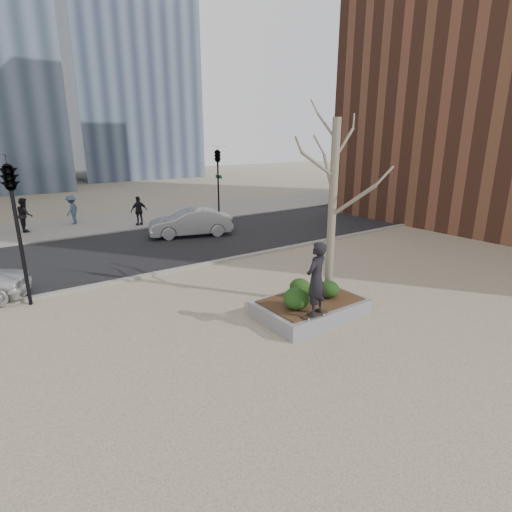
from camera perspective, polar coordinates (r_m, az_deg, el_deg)
ground at (r=11.21m, az=3.90°, el=-9.68°), size 120.00×120.00×0.00m
street at (r=19.51m, az=-14.99°, el=1.26°), size 60.00×8.00×0.02m
far_sidewalk at (r=26.04m, az=-20.53°, el=4.50°), size 60.00×6.00×0.02m
planter at (r=11.72m, az=7.75°, el=-7.38°), size 3.00×2.00×0.45m
planter_mulch at (r=11.62m, az=7.79°, el=-6.28°), size 2.70×1.70×0.04m
sycamore_tree at (r=11.71m, az=11.05°, el=10.56°), size 2.80×2.80×6.60m
shrub_left at (r=10.86m, az=5.78°, el=-6.05°), size 0.71×0.71×0.60m
shrub_middle at (r=11.78m, az=6.29°, el=-4.45°), size 0.61×0.61×0.52m
shrub_right at (r=11.76m, az=10.38°, el=-4.70°), size 0.59×0.59×0.50m
skateboard at (r=10.65m, az=8.36°, el=-8.40°), size 0.79×0.24×0.08m
skateboarder at (r=10.27m, az=8.59°, el=-3.28°), size 0.82×0.66×1.94m
car_silver at (r=21.15m, az=-9.33°, el=4.74°), size 4.51×2.70×1.40m
car_third at (r=30.66m, az=16.41°, el=7.90°), size 5.04×2.35×1.42m
pedestrian_a at (r=25.19m, az=-30.13°, el=5.11°), size 0.71×0.91×1.84m
pedestrian_b at (r=26.20m, az=-24.79°, el=6.02°), size 1.17×1.26×1.71m
pedestrian_c at (r=24.46m, az=-16.37°, el=6.22°), size 1.03×0.51×1.69m
traffic_light_near at (r=13.65m, az=-30.79°, el=2.78°), size 0.60×2.48×4.50m
traffic_light_far at (r=25.96m, az=-5.42°, el=10.43°), size 0.60×2.48×4.50m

